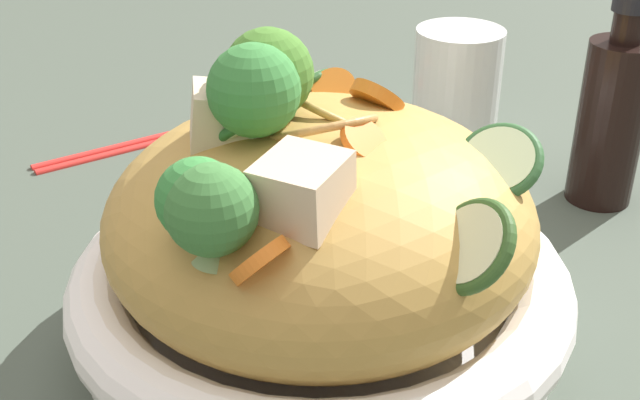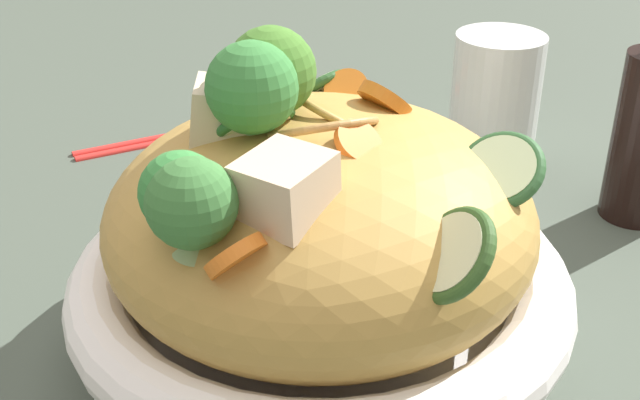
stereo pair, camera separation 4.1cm
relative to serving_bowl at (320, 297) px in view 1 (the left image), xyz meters
The scene contains 10 objects.
ground_plane 0.03m from the serving_bowl, ahead, with size 3.00×3.00×0.00m, color #424C41.
serving_bowl is the anchor object (origin of this frame).
noodle_heap 0.05m from the serving_bowl, 123.33° to the right, with size 0.22×0.22×0.12m.
broccoli_florets 0.12m from the serving_bowl, 20.11° to the left, with size 0.10×0.12×0.07m.
carrot_coins 0.10m from the serving_bowl, 139.98° to the left, with size 0.13×0.16×0.04m.
zucchini_slices 0.10m from the serving_bowl, 142.80° to the left, with size 0.16×0.21×0.06m.
chicken_chunks 0.11m from the serving_bowl, 31.11° to the left, with size 0.06×0.12×0.04m.
soy_sauce_bottle 0.27m from the serving_bowl, 162.27° to the right, with size 0.05×0.05×0.15m.
chopsticks_pair 0.30m from the serving_bowl, 87.00° to the right, with size 0.24×0.07×0.01m.
drinking_glass 0.29m from the serving_bowl, 134.32° to the right, with size 0.07×0.07×0.10m.
Camera 1 is at (0.13, 0.34, 0.29)m, focal length 45.97 mm.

